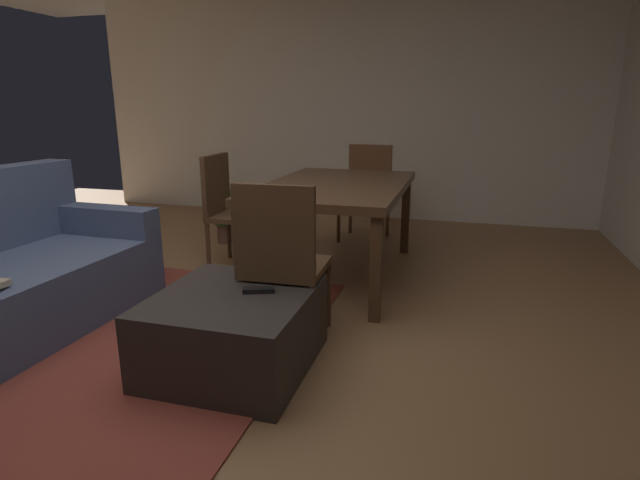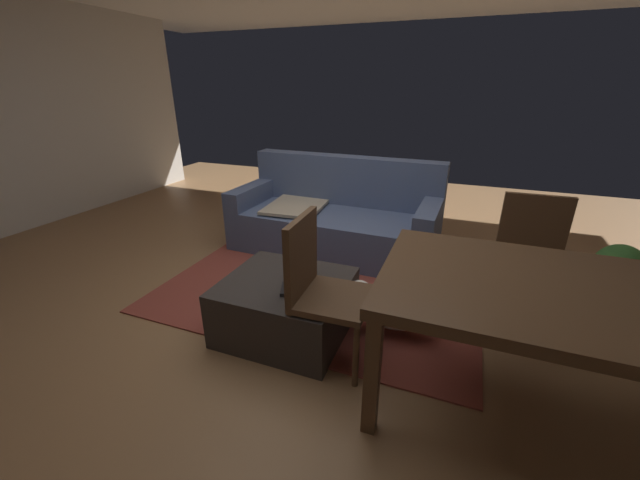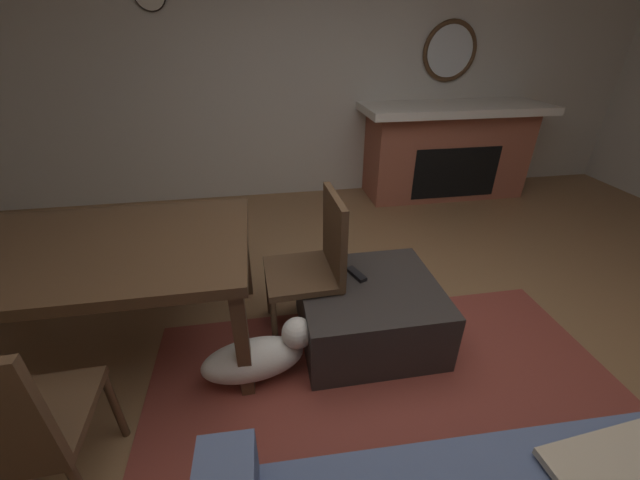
# 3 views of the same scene
# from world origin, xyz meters

# --- Properties ---
(floor) EXTENTS (9.22, 9.22, 0.00)m
(floor) POSITION_xyz_m (0.00, 0.00, 0.00)
(floor) COLOR olive
(wall_back_fireplace_side) EXTENTS (8.08, 0.12, 2.58)m
(wall_back_fireplace_side) POSITION_xyz_m (0.00, -2.93, 1.29)
(wall_back_fireplace_side) COLOR beige
(wall_back_fireplace_side) RESTS_ON ground
(area_rug) EXTENTS (2.60, 2.00, 0.01)m
(area_rug) POSITION_xyz_m (0.03, 0.39, 0.01)
(area_rug) COLOR brown
(area_rug) RESTS_ON ground
(fireplace) EXTENTS (2.02, 0.76, 1.04)m
(fireplace) POSITION_xyz_m (-1.51, -2.55, 0.53)
(fireplace) COLOR #9E5642
(fireplace) RESTS_ON ground
(round_wall_mirror) EXTENTS (0.62, 0.05, 0.62)m
(round_wall_mirror) POSITION_xyz_m (-1.51, -2.84, 1.53)
(round_wall_mirror) COLOR #4C331E
(ottoman_coffee_table) EXTENTS (0.83, 0.76, 0.40)m
(ottoman_coffee_table) POSITION_xyz_m (0.03, -0.34, 0.20)
(ottoman_coffee_table) COLOR #2D2826
(ottoman_coffee_table) RESTS_ON ground
(tv_remote) EXTENTS (0.10, 0.17, 0.02)m
(tv_remote) POSITION_xyz_m (0.09, -0.46, 0.41)
(tv_remote) COLOR black
(tv_remote) RESTS_ON ottoman_coffee_table
(dining_table) EXTENTS (1.70, 1.03, 0.74)m
(dining_table) POSITION_xyz_m (1.57, -0.48, 0.67)
(dining_table) COLOR #513823
(dining_table) RESTS_ON ground
(dining_chair_north) EXTENTS (0.45, 0.45, 0.93)m
(dining_chair_north) POSITION_xyz_m (1.57, 0.42, 0.52)
(dining_chair_north) COLOR #513823
(dining_chair_north) RESTS_ON ground
(dining_chair_west) EXTENTS (0.46, 0.46, 0.93)m
(dining_chair_west) POSITION_xyz_m (0.33, -0.49, 0.52)
(dining_chair_west) COLOR #513823
(dining_chair_west) RESTS_ON ground
(small_dog) EXTENTS (0.63, 0.30, 0.33)m
(small_dog) POSITION_xyz_m (0.71, -0.10, 0.18)
(small_dog) COLOR silver
(small_dog) RESTS_ON ground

